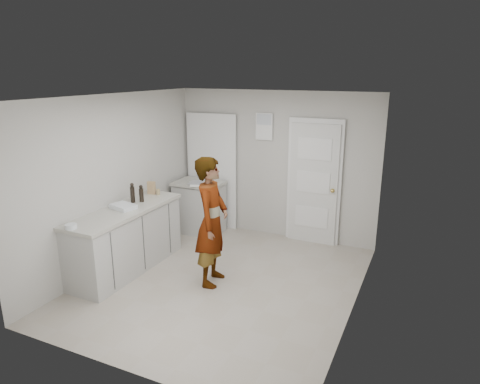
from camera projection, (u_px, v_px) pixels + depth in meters
The scene contains 12 objects.
ground at pixel (223, 282), 5.88m from camera, with size 4.00×4.00×0.00m, color #A29788.
room_shell at pixel (264, 178), 7.38m from camera, with size 4.00×4.00×4.00m.
main_counter at pixel (127, 241), 6.17m from camera, with size 0.64×1.96×0.93m.
side_counter at pixel (199, 209), 7.62m from camera, with size 0.84×0.61×0.93m.
person at pixel (212, 222), 5.67m from camera, with size 0.64×0.42×1.75m, color silver.
cake_mix_box at pixel (151, 188), 6.73m from camera, with size 0.12×0.06×0.20m, color #A67953.
spice_jar at pixel (158, 192), 6.71m from camera, with size 0.06×0.06×0.09m, color tan.
oil_cruet_a at pixel (141, 194), 6.33m from camera, with size 0.07×0.07×0.26m.
oil_cruet_b at pixel (132, 193), 6.29m from camera, with size 0.07×0.07×0.30m.
baking_dish at pixel (123, 207), 6.04m from camera, with size 0.39×0.32×0.06m.
egg_bowl at pixel (71, 226), 5.28m from camera, with size 0.15×0.15×0.06m.
papers at pixel (197, 184), 7.33m from camera, with size 0.25×0.32×0.01m, color white.
Camera 1 is at (2.44, -4.72, 2.81)m, focal length 32.00 mm.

